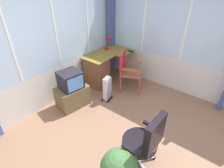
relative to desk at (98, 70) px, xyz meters
The scene contains 12 objects.
ground 2.09m from the desk, 127.50° to the right, with size 5.43×4.90×0.06m, color #8C664C.
north_window_panel 1.58m from the desk, 164.13° to the left, with size 4.43×0.07×2.63m.
east_window_panel 2.11m from the desk, 58.42° to the right, with size 0.07×3.90×2.63m.
curtain_corner 1.24m from the desk, 14.49° to the left, with size 0.30×0.07×2.53m, color #455889.
desk is the anchor object (origin of this frame).
desk_lamp 0.84m from the desk, ahead, with size 0.23×0.19×0.36m.
tv_remote 0.96m from the desk, 30.18° to the right, with size 0.04×0.15×0.02m, color black.
wooden_armchair 0.74m from the desk, 68.15° to the right, with size 0.64×0.64×0.98m.
office_chair 2.45m from the desk, 123.35° to the right, with size 0.60×0.58×1.01m.
tv_on_stand 0.97m from the desk, behind, with size 0.71×0.55×0.82m.
space_heater 0.68m from the desk, 120.92° to the right, with size 0.28×0.21×0.57m.
potted_plant 2.59m from the desk, 132.45° to the right, with size 0.50×0.50×0.60m.
Camera 1 is at (-1.65, -1.04, 2.52)m, focal length 28.62 mm.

